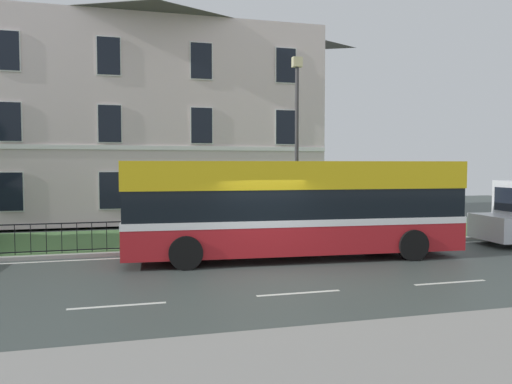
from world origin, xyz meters
name	(u,v)px	position (x,y,z in m)	size (l,w,h in m)	color
ground_plane	(264,268)	(0.00, 1.11, -0.01)	(60.00, 56.00, 0.18)	#3D4643
georgian_townhouse	(152,109)	(-2.35, 15.06, 5.95)	(16.97, 8.19, 11.61)	silver
iron_verge_railing	(171,234)	(-2.35, 4.40, 0.62)	(16.05, 0.04, 0.97)	black
single_decker_bus	(294,207)	(1.33, 2.38, 1.61)	(10.63, 3.16, 3.04)	#B01B21
street_lamp_post	(297,136)	(2.35, 5.03, 3.99)	(0.36, 0.24, 6.75)	#333338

